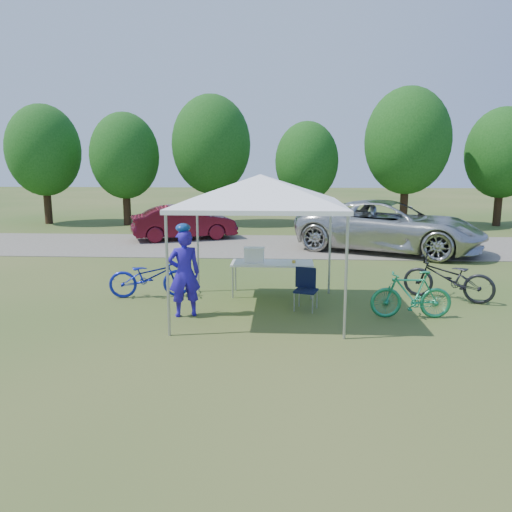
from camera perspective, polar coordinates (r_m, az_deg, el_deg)
The scene contains 14 objects.
ground at distance 10.09m, azimuth 0.47°, elevation -6.36°, with size 100.00×100.00×0.00m, color #2D5119.
gravel_strip at distance 17.89m, azimuth 1.70°, elevation 1.19°, with size 24.00×5.00×0.02m, color gray.
canopy at distance 9.65m, azimuth 0.50°, elevation 8.87°, with size 4.53×4.53×3.00m.
treeline at distance 23.70m, azimuth 1.42°, elevation 12.07°, with size 24.89×4.28×6.30m.
folding_table at distance 11.18m, azimuth 1.88°, elevation -0.94°, with size 1.83×0.76×0.75m.
folding_chair at distance 10.22m, azimuth 5.71°, elevation -3.33°, with size 0.53×0.55×0.84m.
cooler at distance 11.15m, azimuth -0.20°, elevation 0.14°, with size 0.46×0.31×0.33m.
ice_cream_cup at distance 11.11m, azimuth 4.34°, elevation -0.64°, with size 0.08×0.08×0.06m, color gold.
cyclist at distance 9.70m, azimuth -8.20°, elevation -1.98°, with size 0.62×0.41×1.70m, color #2616B5.
bike_blue at distance 11.30m, azimuth -12.05°, elevation -2.30°, with size 0.62×1.77×0.93m, color #121DA0.
bike_green at distance 10.01m, azimuth 17.31°, elevation -4.23°, with size 0.44×1.54×0.93m, color #1D8353.
bike_dark at distance 11.56m, azimuth 21.11°, elevation -2.32°, with size 0.66×1.90×1.00m, color black.
minivan at distance 17.21m, azimuth 14.99°, elevation 3.33°, with size 2.80×6.08×1.69m, color beige.
sedan at distance 19.45m, azimuth -8.22°, elevation 3.82°, with size 1.38×3.96×1.30m, color #4D0C19.
Camera 1 is at (0.46, -9.64, 2.95)m, focal length 35.00 mm.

